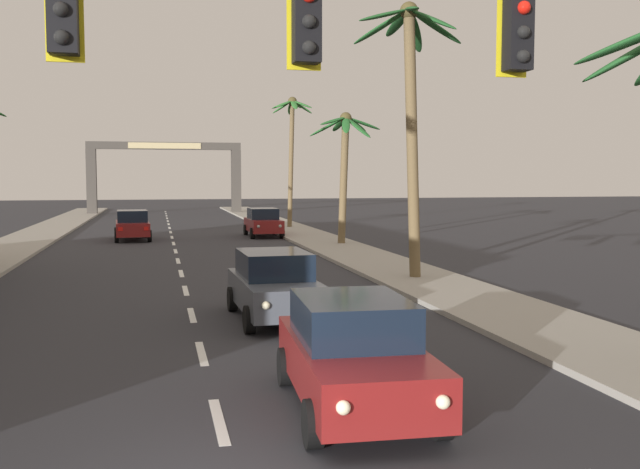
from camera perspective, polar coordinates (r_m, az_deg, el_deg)
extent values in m
cube|color=#9E998E|center=(29.28, 4.37, -2.17)|extent=(3.20, 110.00, 0.14)
cube|color=silver|center=(10.73, -8.05, -14.44)|extent=(0.16, 2.00, 0.01)
cube|color=silver|center=(14.63, -9.40, -9.29)|extent=(0.16, 2.00, 0.01)
cube|color=silver|center=(18.60, -10.16, -6.32)|extent=(0.16, 2.00, 0.01)
cube|color=silver|center=(22.60, -10.65, -4.40)|extent=(0.16, 2.00, 0.01)
cube|color=silver|center=(26.63, -10.98, -3.05)|extent=(0.16, 2.00, 0.01)
cube|color=silver|center=(30.66, -11.23, -2.06)|extent=(0.16, 2.00, 0.01)
cube|color=silver|center=(34.71, -11.42, -1.31)|extent=(0.16, 2.00, 0.01)
cube|color=silver|center=(38.76, -11.57, -0.71)|extent=(0.16, 2.00, 0.01)
cube|color=silver|center=(42.81, -11.69, -0.22)|extent=(0.16, 2.00, 0.01)
cube|color=silver|center=(46.86, -11.79, 0.18)|extent=(0.16, 2.00, 0.01)
cube|color=silver|center=(50.92, -11.88, 0.52)|extent=(0.16, 2.00, 0.01)
cube|color=silver|center=(54.98, -11.95, 0.81)|extent=(0.16, 2.00, 0.01)
cube|color=silver|center=(59.04, -12.01, 1.06)|extent=(0.16, 2.00, 0.01)
cube|color=silver|center=(63.10, -12.07, 1.28)|extent=(0.16, 2.00, 0.01)
cube|color=silver|center=(67.16, -12.12, 1.47)|extent=(0.16, 2.00, 0.01)
cube|color=silver|center=(71.23, -12.16, 1.64)|extent=(0.16, 2.00, 0.01)
cube|color=silver|center=(75.29, -12.20, 1.79)|extent=(0.16, 2.00, 0.01)
cube|color=black|center=(9.81, 15.48, 15.11)|extent=(0.32, 0.26, 0.92)
sphere|color=red|center=(9.75, 15.92, 16.97)|extent=(0.17, 0.17, 0.17)
sphere|color=black|center=(9.69, 15.88, 15.24)|extent=(0.17, 0.17, 0.17)
sphere|color=black|center=(9.63, 15.84, 13.48)|extent=(0.17, 0.17, 0.17)
cube|color=yellow|center=(9.95, 15.01, 14.96)|extent=(0.42, 0.03, 1.04)
cube|color=black|center=(8.88, -1.08, 16.41)|extent=(0.32, 0.26, 0.92)
sphere|color=black|center=(8.74, -0.88, 16.59)|extent=(0.17, 0.17, 0.17)
sphere|color=black|center=(8.69, -0.88, 14.66)|extent=(0.17, 0.17, 0.17)
cube|color=yellow|center=(9.04, -1.30, 16.20)|extent=(0.42, 0.03, 1.04)
cube|color=black|center=(8.76, -19.80, 16.31)|extent=(0.32, 0.26, 0.92)
sphere|color=black|center=(8.62, -19.92, 16.50)|extent=(0.17, 0.17, 0.17)
sphere|color=black|center=(8.56, -19.86, 14.54)|extent=(0.17, 0.17, 0.17)
cube|color=yellow|center=(8.92, -19.67, 16.10)|extent=(0.42, 0.03, 1.04)
cube|color=maroon|center=(10.93, 2.73, -10.33)|extent=(1.97, 4.38, 0.72)
cube|color=black|center=(10.92, 2.57, -6.68)|extent=(1.71, 2.28, 0.64)
cylinder|color=black|center=(9.96, 9.57, -14.05)|extent=(0.25, 0.65, 0.64)
cylinder|color=black|center=(9.55, -0.57, -14.82)|extent=(0.25, 0.65, 0.64)
cylinder|color=black|center=(12.56, 5.17, -10.07)|extent=(0.25, 0.65, 0.64)
cylinder|color=black|center=(12.23, -2.78, -10.46)|extent=(0.25, 0.65, 0.64)
sphere|color=#F9EFC6|center=(9.07, 9.75, -13.00)|extent=(0.18, 0.18, 0.18)
sphere|color=#F9EFC6|center=(8.75, 1.87, -13.60)|extent=(0.18, 0.18, 0.18)
cube|color=red|center=(13.10, 3.47, -7.38)|extent=(0.24, 0.07, 0.20)
cube|color=red|center=(12.87, -2.30, -7.60)|extent=(0.24, 0.07, 0.20)
cube|color=#4C515B|center=(17.65, -3.60, -4.61)|extent=(1.89, 4.35, 0.72)
cube|color=black|center=(17.70, -3.70, -2.36)|extent=(1.67, 2.25, 0.64)
cylinder|color=black|center=(16.54, 0.30, -6.49)|extent=(0.24, 0.65, 0.64)
cylinder|color=black|center=(16.19, -5.65, -6.75)|extent=(0.24, 0.65, 0.64)
cylinder|color=black|center=(19.25, -1.87, -4.92)|extent=(0.24, 0.65, 0.64)
cylinder|color=black|center=(18.96, -6.98, -5.10)|extent=(0.24, 0.65, 0.64)
sphere|color=#F9EFC6|center=(15.68, 0.15, -5.46)|extent=(0.18, 0.18, 0.18)
sphere|color=#F9EFC6|center=(15.42, -4.33, -5.65)|extent=(0.18, 0.18, 0.18)
cube|color=red|center=(19.86, -2.91, -3.29)|extent=(0.24, 0.07, 0.20)
cube|color=red|center=(19.64, -6.69, -3.41)|extent=(0.24, 0.07, 0.20)
cube|color=maroon|center=(41.38, -14.70, 0.51)|extent=(2.00, 4.39, 0.72)
cube|color=black|center=(41.19, -14.72, 1.43)|extent=(1.72, 2.29, 0.64)
cylinder|color=black|center=(42.81, -15.89, 0.13)|extent=(0.26, 0.65, 0.64)
cylinder|color=black|center=(42.85, -13.59, 0.18)|extent=(0.26, 0.65, 0.64)
cylinder|color=black|center=(39.98, -15.88, -0.17)|extent=(0.26, 0.65, 0.64)
cylinder|color=black|center=(40.03, -13.41, -0.12)|extent=(0.26, 0.65, 0.64)
sphere|color=#B2B2AD|center=(43.53, -15.59, 0.78)|extent=(0.18, 0.18, 0.18)
sphere|color=#B2B2AD|center=(43.56, -13.96, 0.82)|extent=(0.18, 0.18, 0.18)
cube|color=red|center=(39.21, -15.59, 0.42)|extent=(0.24, 0.07, 0.20)
cube|color=red|center=(39.25, -13.66, 0.46)|extent=(0.24, 0.07, 0.20)
cube|color=maroon|center=(42.56, -4.53, 0.75)|extent=(1.81, 4.32, 0.72)
cube|color=black|center=(42.66, -4.57, 1.67)|extent=(1.63, 2.22, 0.64)
cylinder|color=black|center=(41.33, -3.04, 0.14)|extent=(0.23, 0.64, 0.64)
cylinder|color=black|center=(41.05, -5.41, 0.10)|extent=(0.23, 0.64, 0.64)
cylinder|color=black|center=(44.12, -3.71, 0.42)|extent=(0.23, 0.64, 0.64)
cylinder|color=black|center=(43.86, -5.93, 0.38)|extent=(0.23, 0.64, 0.64)
sphere|color=#B2B2AD|center=(40.52, -3.19, 0.68)|extent=(0.18, 0.18, 0.18)
sphere|color=#B2B2AD|center=(40.32, -4.92, 0.65)|extent=(0.18, 0.18, 0.18)
cube|color=red|center=(44.78, -4.13, 1.07)|extent=(0.24, 0.06, 0.20)
cube|color=red|center=(44.59, -5.80, 1.04)|extent=(0.24, 0.06, 0.20)
cylinder|color=brown|center=(24.28, 7.34, 6.78)|extent=(0.69, 0.37, 8.91)
ellipsoid|color=#1E5123|center=(25.09, 9.16, 16.00)|extent=(1.97, 0.48, 1.14)
ellipsoid|color=#1E5123|center=(25.61, 7.52, 15.71)|extent=(1.35, 1.85, 1.20)
ellipsoid|color=#1E5123|center=(25.73, 6.20, 16.35)|extent=(0.46, 2.14, 0.62)
ellipsoid|color=#1E5123|center=(24.94, 4.86, 16.12)|extent=(1.87, 1.39, 1.13)
ellipsoid|color=#1E5123|center=(24.11, 5.16, 17.01)|extent=(2.10, 1.14, 0.74)
ellipsoid|color=#1E5123|center=(23.76, 7.33, 17.39)|extent=(0.93, 2.16, 0.58)
ellipsoid|color=#1E5123|center=(24.12, 8.90, 16.58)|extent=(1.33, 1.94, 1.05)
sphere|color=#4C4223|center=(24.82, 7.09, 17.23)|extent=(0.60, 0.60, 0.60)
cylinder|color=brown|center=(36.67, 1.88, 4.13)|extent=(0.60, 0.37, 6.46)
ellipsoid|color=#236028|center=(37.27, 3.45, 8.81)|extent=(2.07, 0.82, 0.71)
ellipsoid|color=#236028|center=(37.63, 2.87, 8.70)|extent=(1.75, 1.66, 0.80)
ellipsoid|color=#236028|center=(37.74, 1.56, 8.75)|extent=(0.55, 2.05, 0.72)
ellipsoid|color=#236028|center=(36.87, 0.62, 8.57)|extent=(1.94, 1.01, 1.07)
ellipsoid|color=#236028|center=(36.01, 1.07, 9.03)|extent=(1.87, 1.57, 0.63)
ellipsoid|color=#236028|center=(35.86, 2.08, 8.71)|extent=(0.86, 1.96, 1.04)
ellipsoid|color=#236028|center=(36.15, 3.03, 8.52)|extent=(1.22, 1.80, 1.23)
sphere|color=#4C4223|center=(36.82, 2.06, 9.24)|extent=(0.60, 0.60, 0.60)
cylinder|color=brown|center=(48.98, -2.33, 5.48)|extent=(0.54, 0.31, 8.60)
ellipsoid|color=#2D702D|center=(49.39, -1.43, 10.10)|extent=(1.46, 0.47, 0.95)
ellipsoid|color=#2D702D|center=(49.96, -1.84, 10.31)|extent=(1.23, 1.54, 0.50)
ellipsoid|color=#2D702D|center=(49.90, -2.32, 10.05)|extent=(0.46, 1.46, 0.95)
ellipsoid|color=#2D702D|center=(49.54, -3.03, 10.28)|extent=(1.53, 1.19, 0.62)
ellipsoid|color=#2D702D|center=(49.19, -3.00, 10.10)|extent=(1.46, 0.58, 0.98)
ellipsoid|color=#2D702D|center=(48.73, -2.86, 10.34)|extent=(1.52, 1.18, 0.69)
ellipsoid|color=#2D702D|center=(48.53, -2.06, 10.28)|extent=(0.42, 1.51, 0.83)
ellipsoid|color=#2D702D|center=(48.88, -1.43, 10.32)|extent=(1.44, 1.30, 0.69)
sphere|color=#4C4223|center=(49.26, -2.21, 10.54)|extent=(0.60, 0.60, 0.60)
cube|color=#423D38|center=(70.87, -17.71, 4.01)|extent=(0.90, 0.90, 6.19)
cube|color=#423D38|center=(71.02, -6.69, 4.19)|extent=(0.90, 0.90, 6.19)
cube|color=#423D38|center=(70.68, -12.24, 6.91)|extent=(14.50, 0.60, 0.70)
cube|color=tan|center=(70.37, -12.24, 6.92)|extent=(6.80, 0.08, 0.56)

